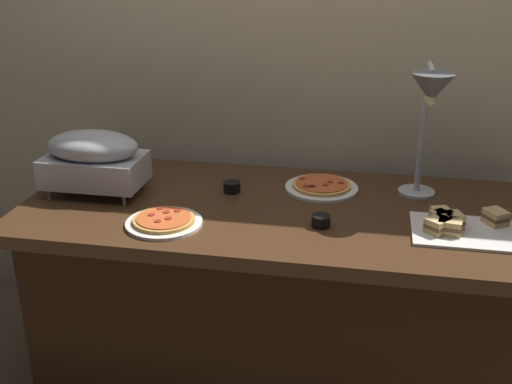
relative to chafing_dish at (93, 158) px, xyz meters
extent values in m
plane|color=brown|center=(0.72, 0.00, -0.90)|extent=(8.00, 8.00, 0.00)
cube|color=#C6B593|center=(0.72, 0.50, 0.30)|extent=(4.40, 0.04, 2.40)
cube|color=#422816|center=(0.72, 0.00, -0.17)|extent=(1.90, 0.84, 0.05)
cube|color=black|center=(0.72, 0.00, -0.55)|extent=(1.75, 0.74, 0.71)
cylinder|color=#B7BABF|center=(-0.15, -0.09, -0.12)|extent=(0.01, 0.01, 0.04)
cylinder|color=#B7BABF|center=(0.15, -0.09, -0.12)|extent=(0.01, 0.01, 0.04)
cylinder|color=#B7BABF|center=(-0.15, 0.09, -0.12)|extent=(0.01, 0.01, 0.04)
cylinder|color=#B7BABF|center=(0.15, 0.09, -0.12)|extent=(0.01, 0.01, 0.04)
cube|color=#B7BABF|center=(0.00, 0.00, -0.05)|extent=(0.37, 0.23, 0.11)
ellipsoid|color=#B7BABF|center=(0.00, 0.00, 0.05)|extent=(0.36, 0.22, 0.12)
cylinder|color=#B7BABF|center=(1.22, 0.23, -0.14)|extent=(0.14, 0.14, 0.01)
cylinder|color=#B7BABF|center=(1.22, 0.23, 0.12)|extent=(0.02, 0.02, 0.49)
cylinder|color=#B7BABF|center=(1.22, 0.14, 0.36)|extent=(0.02, 0.17, 0.02)
cone|color=#595B60|center=(1.22, 0.05, 0.31)|extent=(0.15, 0.15, 0.10)
sphere|color=#F9EAB2|center=(1.22, 0.05, 0.27)|extent=(0.04, 0.04, 0.04)
cylinder|color=white|center=(0.85, 0.20, -0.14)|extent=(0.29, 0.29, 0.01)
cylinder|color=gold|center=(0.85, 0.20, -0.12)|extent=(0.23, 0.23, 0.01)
cylinder|color=#C65628|center=(0.85, 0.20, -0.12)|extent=(0.20, 0.20, 0.00)
cylinder|color=maroon|center=(0.93, 0.21, -0.11)|extent=(0.02, 0.02, 0.00)
cylinder|color=maroon|center=(0.87, 0.18, -0.11)|extent=(0.02, 0.02, 0.00)
cylinder|color=maroon|center=(0.77, 0.23, -0.11)|extent=(0.02, 0.02, 0.00)
cylinder|color=maroon|center=(0.88, 0.21, -0.11)|extent=(0.02, 0.02, 0.00)
cylinder|color=maroon|center=(0.81, 0.15, -0.11)|extent=(0.02, 0.02, 0.00)
cylinder|color=maroon|center=(0.80, 0.15, -0.11)|extent=(0.02, 0.02, 0.00)
cylinder|color=maroon|center=(0.82, 0.15, -0.11)|extent=(0.02, 0.02, 0.00)
cylinder|color=white|center=(0.35, -0.23, -0.14)|extent=(0.27, 0.27, 0.01)
cylinder|color=#C68E42|center=(0.35, -0.23, -0.12)|extent=(0.21, 0.21, 0.01)
cylinder|color=#C65628|center=(0.35, -0.23, -0.12)|extent=(0.19, 0.19, 0.00)
cylinder|color=maroon|center=(0.37, -0.24, -0.11)|extent=(0.02, 0.02, 0.00)
cylinder|color=maroon|center=(0.34, -0.26, -0.11)|extent=(0.02, 0.02, 0.00)
cylinder|color=maroon|center=(0.35, -0.19, -0.11)|extent=(0.02, 0.02, 0.00)
cylinder|color=maroon|center=(0.31, -0.16, -0.11)|extent=(0.02, 0.02, 0.00)
cylinder|color=maroon|center=(0.38, -0.17, -0.11)|extent=(0.02, 0.02, 0.00)
cylinder|color=maroon|center=(0.30, -0.22, -0.11)|extent=(0.02, 0.02, 0.00)
cube|color=white|center=(1.36, -0.11, -0.14)|extent=(0.34, 0.26, 0.01)
cube|color=tan|center=(1.28, -0.08, -0.12)|extent=(0.08, 0.08, 0.02)
cube|color=brown|center=(1.28, -0.08, -0.11)|extent=(0.08, 0.08, 0.01)
cube|color=tan|center=(1.28, -0.08, -0.09)|extent=(0.08, 0.08, 0.02)
cube|color=tan|center=(1.29, -0.05, -0.12)|extent=(0.08, 0.09, 0.02)
cube|color=brown|center=(1.29, -0.05, -0.11)|extent=(0.08, 0.09, 0.01)
cube|color=tan|center=(1.29, -0.05, -0.09)|extent=(0.08, 0.09, 0.02)
cube|color=tan|center=(1.32, -0.08, -0.12)|extent=(0.08, 0.08, 0.02)
cube|color=brown|center=(1.32, -0.08, -0.11)|extent=(0.08, 0.08, 0.01)
cube|color=tan|center=(1.32, -0.08, -0.09)|extent=(0.08, 0.08, 0.02)
cube|color=tan|center=(1.30, -0.14, -0.12)|extent=(0.09, 0.08, 0.02)
cube|color=brown|center=(1.30, -0.14, -0.11)|extent=(0.09, 0.08, 0.01)
cube|color=tan|center=(1.30, -0.14, -0.09)|extent=(0.09, 0.08, 0.02)
cube|color=tan|center=(1.47, -0.03, -0.12)|extent=(0.09, 0.09, 0.02)
cube|color=brown|center=(1.47, -0.03, -0.11)|extent=(0.09, 0.09, 0.01)
cube|color=tan|center=(1.47, -0.03, -0.09)|extent=(0.09, 0.09, 0.02)
cube|color=tan|center=(1.27, -0.14, -0.12)|extent=(0.10, 0.10, 0.02)
cube|color=brown|center=(1.27, -0.14, -0.11)|extent=(0.10, 0.10, 0.01)
cube|color=tan|center=(1.27, -0.14, -0.09)|extent=(0.10, 0.10, 0.02)
cylinder|color=black|center=(0.51, 0.11, -0.12)|extent=(0.07, 0.07, 0.04)
cylinder|color=maroon|center=(0.51, 0.11, -0.10)|extent=(0.05, 0.05, 0.01)
cylinder|color=black|center=(0.88, -0.14, -0.12)|extent=(0.06, 0.06, 0.04)
cylinder|color=gold|center=(0.88, -0.14, -0.10)|extent=(0.05, 0.05, 0.01)
camera|label=1|loc=(1.02, -2.06, 0.77)|focal=43.41mm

